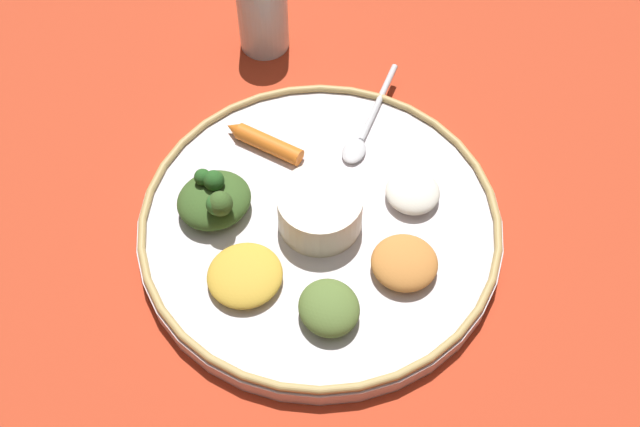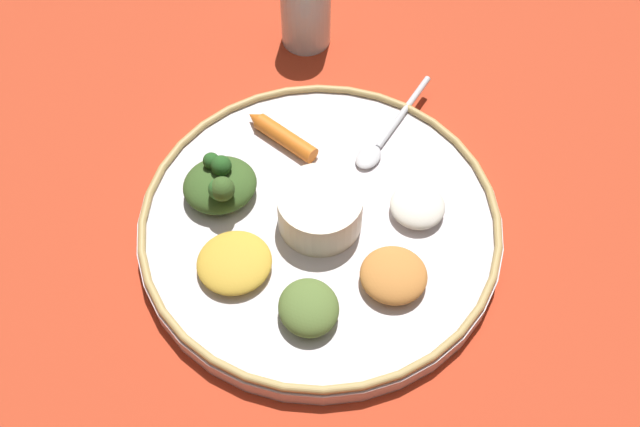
% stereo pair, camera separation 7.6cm
% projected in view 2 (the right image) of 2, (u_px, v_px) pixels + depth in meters
% --- Properties ---
extents(ground_plane, '(2.40, 2.40, 0.00)m').
position_uv_depth(ground_plane, '(320.00, 233.00, 0.79)').
color(ground_plane, '#B7381E').
extents(platter, '(0.36, 0.36, 0.02)m').
position_uv_depth(platter, '(320.00, 227.00, 0.78)').
color(platter, silver).
rests_on(platter, ground_plane).
extents(platter_rim, '(0.36, 0.36, 0.01)m').
position_uv_depth(platter_rim, '(320.00, 220.00, 0.77)').
color(platter_rim, tan).
rests_on(platter_rim, platter).
extents(center_bowl, '(0.08, 0.08, 0.04)m').
position_uv_depth(center_bowl, '(320.00, 209.00, 0.75)').
color(center_bowl, beige).
rests_on(center_bowl, platter).
extents(spoon, '(0.15, 0.02, 0.01)m').
position_uv_depth(spoon, '(382.00, 135.00, 0.83)').
color(spoon, silver).
rests_on(spoon, platter).
extents(greens_pile, '(0.10, 0.10, 0.05)m').
position_uv_depth(greens_pile, '(220.00, 184.00, 0.77)').
color(greens_pile, '#385623').
rests_on(greens_pile, platter).
extents(carrot_near_spoon, '(0.03, 0.09, 0.02)m').
position_uv_depth(carrot_near_spoon, '(281.00, 135.00, 0.82)').
color(carrot_near_spoon, orange).
rests_on(carrot_near_spoon, platter).
extents(mound_rice_white, '(0.08, 0.08, 0.02)m').
position_uv_depth(mound_rice_white, '(417.00, 206.00, 0.77)').
color(mound_rice_white, silver).
rests_on(mound_rice_white, platter).
extents(mound_lentil_yellow, '(0.10, 0.10, 0.02)m').
position_uv_depth(mound_lentil_yellow, '(234.00, 263.00, 0.73)').
color(mound_lentil_yellow, gold).
rests_on(mound_lentil_yellow, platter).
extents(mound_squash, '(0.08, 0.08, 0.02)m').
position_uv_depth(mound_squash, '(394.00, 275.00, 0.72)').
color(mound_squash, '#C67A38').
rests_on(mound_squash, platter).
extents(mound_collards, '(0.08, 0.08, 0.03)m').
position_uv_depth(mound_collards, '(309.00, 308.00, 0.70)').
color(mound_collards, '#567033').
rests_on(mound_collards, platter).
extents(drinking_glass, '(0.06, 0.06, 0.11)m').
position_uv_depth(drinking_glass, '(306.00, 10.00, 0.90)').
color(drinking_glass, silver).
rests_on(drinking_glass, ground_plane).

